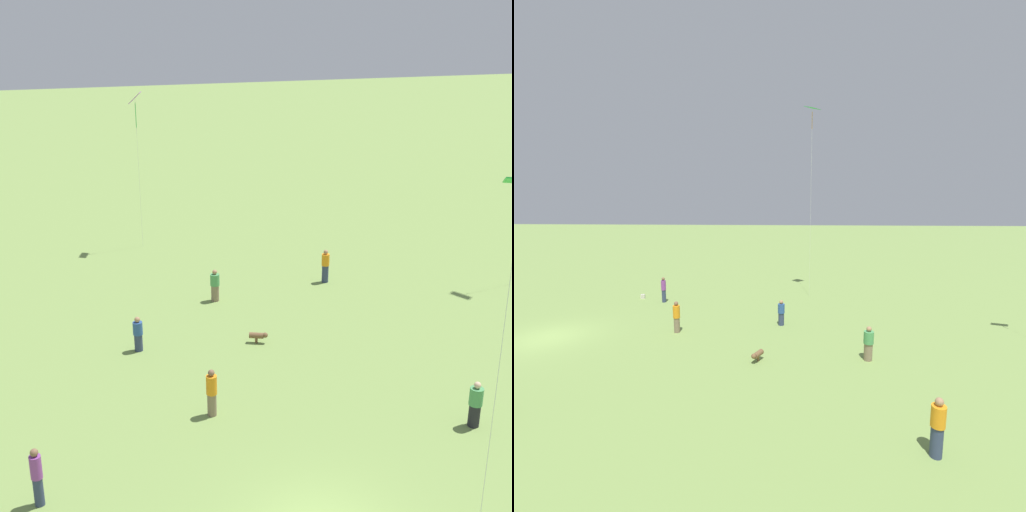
% 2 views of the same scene
% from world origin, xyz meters
% --- Properties ---
extents(ground_plane, '(240.00, 240.00, 0.00)m').
position_xyz_m(ground_plane, '(0.00, 0.00, 0.00)').
color(ground_plane, '#7A994C').
extents(person_0, '(0.55, 0.55, 1.82)m').
position_xyz_m(person_0, '(-6.78, -1.31, 0.91)').
color(person_0, '#847056').
rests_on(person_0, ground_plane).
extents(person_1, '(0.46, 0.46, 1.91)m').
position_xyz_m(person_1, '(-3.64, -7.38, 0.97)').
color(person_1, '#333D5B').
rests_on(person_1, ground_plane).
extents(person_2, '(0.61, 0.61, 1.64)m').
position_xyz_m(person_2, '(-16.95, 1.54, 0.80)').
color(person_2, '#847056').
rests_on(person_2, ground_plane).
extents(person_4, '(0.50, 0.50, 1.56)m').
position_xyz_m(person_4, '(-12.69, -2.98, 0.76)').
color(person_4, '#333D5B').
rests_on(person_4, ground_plane).
extents(person_5, '(0.55, 0.55, 1.81)m').
position_xyz_m(person_5, '(-17.60, 7.77, 0.89)').
color(person_5, '#333D5B').
rests_on(person_5, ground_plane).
extents(kite_4, '(1.29, 1.29, 14.65)m').
position_xyz_m(kite_4, '(-14.65, -10.08, 13.82)').
color(kite_4, green).
rests_on(kite_4, ground_plane).
extents(dog_0, '(0.53, 0.80, 0.50)m').
position_xyz_m(dog_0, '(-11.79, 2.10, 0.34)').
color(dog_0, brown).
rests_on(dog_0, ground_plane).
extents(picnic_bag_1, '(0.34, 0.21, 0.34)m').
position_xyz_m(picnic_bag_1, '(-1.59, -8.24, 0.17)').
color(picnic_bag_1, beige).
rests_on(picnic_bag_1, ground_plane).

